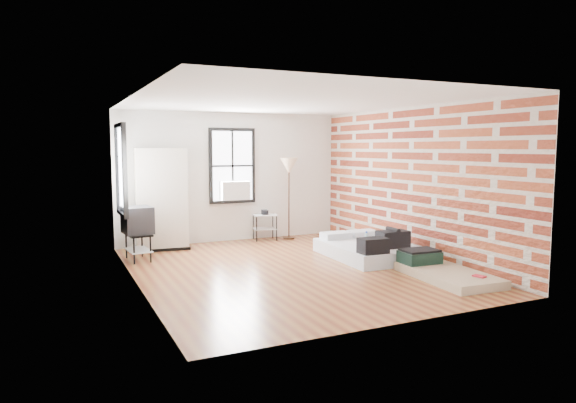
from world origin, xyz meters
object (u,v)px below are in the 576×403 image
mattress_main (370,248)px  mattress_bare (441,270)px  wardrobe (161,199)px  side_table (265,220)px  tv_stand (138,222)px  floor_lamp (289,169)px

mattress_main → mattress_bare: bearing=-81.5°
mattress_main → wardrobe: 4.24m
mattress_bare → side_table: size_ratio=2.59×
tv_stand → mattress_bare: bearing=-43.6°
side_table → tv_stand: 3.04m
mattress_main → wardrobe: bearing=145.8°
mattress_main → side_table: side_table is taller
tv_stand → side_table: bearing=12.8°
mattress_bare → floor_lamp: (-0.72, 4.15, 1.45)m
wardrobe → side_table: (2.27, 0.07, -0.56)m
mattress_main → tv_stand: 4.29m
mattress_main → side_table: size_ratio=2.92×
floor_lamp → tv_stand: (-3.43, -0.87, -0.86)m
mattress_main → mattress_bare: (0.19, -1.70, -0.06)m
mattress_main → side_table: bearing=115.2°
floor_lamp → wardrobe: bearing=-180.0°
mattress_bare → tv_stand: bearing=145.5°
mattress_bare → side_table: 4.42m
side_table → mattress_main: bearing=-66.7°
floor_lamp → mattress_main: bearing=-77.9°
mattress_bare → side_table: bearing=110.6°
mattress_bare → floor_lamp: floor_lamp is taller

